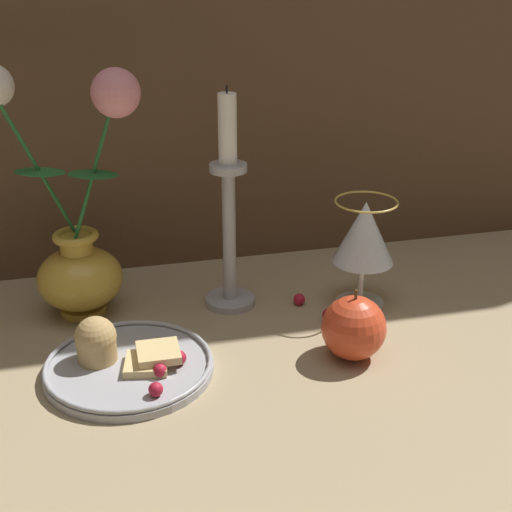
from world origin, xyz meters
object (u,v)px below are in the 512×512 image
object	(u,v)px
vase	(77,234)
apple_beside_vase	(354,328)
candlestick	(229,216)
plate_with_pastries	(124,360)
wine_glass	(364,236)

from	to	relation	value
vase	apple_beside_vase	world-z (taller)	vase
candlestick	apple_beside_vase	distance (m)	0.23
apple_beside_vase	plate_with_pastries	bearing A→B (deg)	173.17
wine_glass	candlestick	xyz separation A→B (m)	(-0.18, 0.04, 0.03)
vase	candlestick	distance (m)	0.21
candlestick	apple_beside_vase	xyz separation A→B (m)	(0.12, -0.17, -0.09)
wine_glass	apple_beside_vase	size ratio (longest dim) A/B	1.67
candlestick	plate_with_pastries	bearing A→B (deg)	-138.87
plate_with_pastries	wine_glass	world-z (taller)	wine_glass
vase	plate_with_pastries	size ratio (longest dim) A/B	1.67
candlestick	apple_beside_vase	size ratio (longest dim) A/B	3.34
vase	apple_beside_vase	xyz separation A→B (m)	(0.32, -0.20, -0.08)
plate_with_pastries	wine_glass	xyz separation A→B (m)	(0.34, 0.10, 0.09)
plate_with_pastries	wine_glass	distance (m)	0.37
plate_with_pastries	candlestick	world-z (taller)	candlestick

